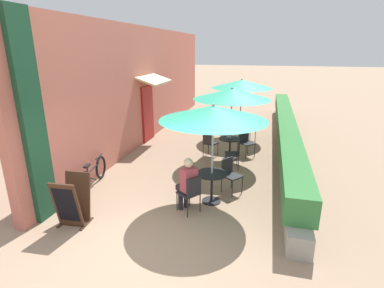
% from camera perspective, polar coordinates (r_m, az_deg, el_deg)
% --- Properties ---
extents(ground_plane, '(120.00, 120.00, 0.00)m').
position_cam_1_polar(ground_plane, '(5.75, -10.10, -19.41)').
color(ground_plane, '#9E7F66').
extents(cafe_facade_wall, '(0.98, 14.15, 4.20)m').
position_cam_1_polar(cafe_facade_wall, '(12.05, -8.28, 11.16)').
color(cafe_facade_wall, '#C66B5B').
rests_on(cafe_facade_wall, ground_plane).
extents(planter_hedge, '(0.60, 13.15, 1.01)m').
position_cam_1_polar(planter_hedge, '(11.50, 17.39, 2.31)').
color(planter_hedge, gray).
rests_on(planter_hedge, ground_plane).
extents(patio_table_near, '(0.71, 0.71, 0.72)m').
position_cam_1_polar(patio_table_near, '(6.98, 3.79, -7.20)').
color(patio_table_near, black).
rests_on(patio_table_near, ground_plane).
extents(patio_umbrella_near, '(2.36, 2.36, 2.33)m').
position_cam_1_polar(patio_umbrella_near, '(6.47, 4.08, 5.91)').
color(patio_umbrella_near, '#B7B7BC').
rests_on(patio_umbrella_near, ground_plane).
extents(cafe_chair_near_left, '(0.56, 0.56, 0.87)m').
position_cam_1_polar(cafe_chair_near_left, '(6.51, -0.25, -9.01)').
color(cafe_chair_near_left, '#232328').
rests_on(cafe_chair_near_left, ground_plane).
extents(seated_patron_near_left, '(0.51, 0.49, 1.25)m').
position_cam_1_polar(seated_patron_near_left, '(6.51, -0.88, -7.33)').
color(seated_patron_near_left, '#23232D').
rests_on(seated_patron_near_left, ground_plane).
extents(cafe_chair_near_right, '(0.56, 0.56, 0.87)m').
position_cam_1_polar(cafe_chair_near_right, '(7.49, 7.27, -5.43)').
color(cafe_chair_near_right, '#232328').
rests_on(cafe_chair_near_right, ground_plane).
extents(patio_table_mid, '(0.71, 0.71, 0.72)m').
position_cam_1_polar(patio_table_mid, '(9.62, 7.24, -0.17)').
color(patio_table_mid, black).
rests_on(patio_table_mid, ground_plane).
extents(patio_umbrella_mid, '(2.36, 2.36, 2.33)m').
position_cam_1_polar(patio_umbrella_mid, '(9.25, 7.63, 9.41)').
color(patio_umbrella_mid, '#B7B7BC').
rests_on(patio_umbrella_mid, ground_plane).
extents(cafe_chair_mid_left, '(0.50, 0.50, 0.87)m').
position_cam_1_polar(cafe_chair_mid_left, '(9.84, 3.37, 0.44)').
color(cafe_chair_mid_left, '#232328').
rests_on(cafe_chair_mid_left, ground_plane).
extents(cafe_chair_mid_right, '(0.48, 0.48, 0.87)m').
position_cam_1_polar(cafe_chair_mid_right, '(8.96, 8.12, -1.48)').
color(cafe_chair_mid_right, '#232328').
rests_on(cafe_chair_mid_right, ground_plane).
extents(cafe_chair_mid_back, '(0.57, 0.57, 0.87)m').
position_cam_1_polar(cafe_chair_mid_back, '(10.08, 10.24, 0.60)').
color(cafe_chair_mid_back, '#232328').
rests_on(cafe_chair_mid_back, ground_plane).
extents(coffee_cup_mid, '(0.07, 0.07, 0.09)m').
position_cam_1_polar(coffee_cup_mid, '(9.61, 6.88, 1.48)').
color(coffee_cup_mid, white).
rests_on(coffee_cup_mid, patio_table_mid).
extents(patio_table_far, '(0.71, 0.71, 0.72)m').
position_cam_1_polar(patio_table_far, '(12.24, 9.09, 3.68)').
color(patio_table_far, black).
rests_on(patio_table_far, ground_plane).
extents(patio_umbrella_far, '(2.36, 2.36, 2.33)m').
position_cam_1_polar(patio_umbrella_far, '(11.95, 9.47, 11.22)').
color(patio_umbrella_far, '#B7B7BC').
rests_on(patio_umbrella_far, ground_plane).
extents(cafe_chair_far_left, '(0.56, 0.56, 0.87)m').
position_cam_1_polar(cafe_chair_far_left, '(12.79, 7.21, 4.42)').
color(cafe_chair_far_left, '#232328').
rests_on(cafe_chair_far_left, ground_plane).
extents(cafe_chair_far_right, '(0.56, 0.56, 0.87)m').
position_cam_1_polar(cafe_chair_far_right, '(11.71, 11.14, 2.97)').
color(cafe_chair_far_right, '#232328').
rests_on(cafe_chair_far_right, ground_plane).
extents(coffee_cup_far, '(0.07, 0.07, 0.09)m').
position_cam_1_polar(coffee_cup_far, '(12.09, 9.77, 4.75)').
color(coffee_cup_far, '#B73D3D').
rests_on(coffee_cup_far, patio_table_far).
extents(bicycle_leaning, '(0.34, 1.70, 0.73)m').
position_cam_1_polar(bicycle_leaning, '(8.16, -18.35, -5.59)').
color(bicycle_leaning, black).
rests_on(bicycle_leaning, ground_plane).
extents(menu_board, '(0.59, 0.66, 1.03)m').
position_cam_1_polar(menu_board, '(6.61, -21.80, -10.07)').
color(menu_board, '#422819').
rests_on(menu_board, ground_plane).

